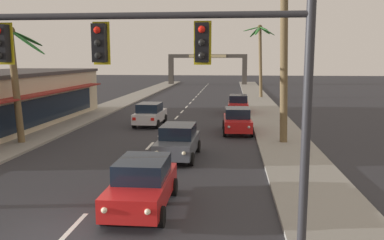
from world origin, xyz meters
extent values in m
plane|color=#2D2D33|center=(0.00, 0.00, 0.00)|extent=(220.00, 220.00, 0.00)
cube|color=gray|center=(7.80, 20.00, 0.07)|extent=(3.20, 110.00, 0.14)
cube|color=gray|center=(-7.80, 20.00, 0.07)|extent=(3.20, 110.00, 0.14)
cube|color=silver|center=(0.00, 0.94, 0.00)|extent=(0.16, 2.00, 0.01)
cube|color=silver|center=(0.00, 4.72, 0.00)|extent=(0.16, 2.00, 0.01)
cube|color=silver|center=(0.00, 8.51, 0.00)|extent=(0.16, 2.00, 0.01)
cube|color=silver|center=(0.00, 12.30, 0.00)|extent=(0.16, 2.00, 0.01)
cube|color=silver|center=(0.00, 16.08, 0.00)|extent=(0.16, 2.00, 0.01)
cube|color=silver|center=(0.00, 19.87, 0.00)|extent=(0.16, 2.00, 0.01)
cube|color=silver|center=(0.00, 23.66, 0.00)|extent=(0.16, 2.00, 0.01)
cube|color=silver|center=(0.00, 27.45, 0.00)|extent=(0.16, 2.00, 0.01)
cube|color=silver|center=(0.00, 31.23, 0.00)|extent=(0.16, 2.00, 0.01)
cube|color=silver|center=(0.00, 35.02, 0.00)|extent=(0.16, 2.00, 0.01)
cube|color=silver|center=(0.00, 38.81, 0.00)|extent=(0.16, 2.00, 0.01)
cube|color=silver|center=(0.00, 42.59, 0.00)|extent=(0.16, 2.00, 0.01)
cube|color=silver|center=(0.00, 46.38, 0.00)|extent=(0.16, 2.00, 0.01)
cube|color=silver|center=(0.00, 50.17, 0.00)|extent=(0.16, 2.00, 0.01)
cube|color=silver|center=(0.00, 53.96, 0.00)|extent=(0.16, 2.00, 0.01)
cube|color=silver|center=(0.00, 57.74, 0.00)|extent=(0.16, 2.00, 0.01)
cube|color=silver|center=(0.00, 61.53, 0.00)|extent=(0.16, 2.00, 0.01)
cube|color=silver|center=(0.00, 65.32, 0.00)|extent=(0.16, 2.00, 0.01)
cube|color=silver|center=(0.00, 69.10, 0.00)|extent=(0.16, 2.00, 0.01)
cylinder|color=#2D2D33|center=(6.44, -0.47, 3.39)|extent=(0.22, 0.22, 6.78)
cylinder|color=#2D2D33|center=(1.44, -0.47, 6.00)|extent=(9.98, 0.16, 0.16)
cube|color=black|center=(3.94, -0.49, 5.36)|extent=(0.32, 0.26, 0.92)
sphere|color=red|center=(3.94, -0.63, 5.66)|extent=(0.17, 0.17, 0.17)
sphere|color=black|center=(3.94, -0.63, 5.36)|extent=(0.17, 0.17, 0.17)
sphere|color=black|center=(3.94, -0.63, 5.06)|extent=(0.17, 0.17, 0.17)
cube|color=yellow|center=(3.94, -0.33, 5.36)|extent=(0.42, 0.03, 1.04)
cube|color=black|center=(1.44, -0.49, 5.36)|extent=(0.32, 0.26, 0.92)
sphere|color=red|center=(1.44, -0.63, 5.66)|extent=(0.17, 0.17, 0.17)
sphere|color=black|center=(1.44, -0.63, 5.36)|extent=(0.17, 0.17, 0.17)
sphere|color=black|center=(1.44, -0.63, 5.06)|extent=(0.17, 0.17, 0.17)
cube|color=yellow|center=(1.44, -0.33, 5.36)|extent=(0.42, 0.03, 1.04)
cube|color=black|center=(-1.05, -0.49, 5.36)|extent=(0.32, 0.26, 0.92)
cube|color=yellow|center=(-1.05, -0.33, 5.36)|extent=(0.42, 0.03, 1.04)
cube|color=red|center=(1.73, 2.55, 0.68)|extent=(1.79, 4.31, 0.72)
cube|color=black|center=(1.73, 2.70, 1.36)|extent=(1.61, 2.21, 0.64)
cylinder|color=black|center=(2.61, 1.14, 0.32)|extent=(0.22, 0.64, 0.64)
cylinder|color=black|center=(0.88, 1.13, 0.32)|extent=(0.22, 0.64, 0.64)
cylinder|color=black|center=(2.59, 3.97, 0.32)|extent=(0.22, 0.64, 0.64)
cylinder|color=black|center=(0.86, 3.96, 0.32)|extent=(0.22, 0.64, 0.64)
sphere|color=#F9EFC6|center=(2.37, 0.38, 0.76)|extent=(0.18, 0.18, 0.18)
sphere|color=#F9EFC6|center=(1.13, 0.38, 0.76)|extent=(0.18, 0.18, 0.18)
cube|color=red|center=(2.38, 4.71, 0.78)|extent=(0.24, 0.06, 0.20)
cube|color=red|center=(1.06, 4.71, 0.78)|extent=(0.24, 0.06, 0.20)
cube|color=#4C515B|center=(1.99, 9.63, 0.68)|extent=(1.88, 4.35, 0.72)
cube|color=black|center=(1.99, 9.78, 1.36)|extent=(1.66, 2.24, 0.64)
cylinder|color=black|center=(2.81, 8.19, 0.32)|extent=(0.24, 0.65, 0.64)
cylinder|color=black|center=(1.08, 8.24, 0.32)|extent=(0.24, 0.65, 0.64)
cylinder|color=black|center=(2.89, 11.03, 0.32)|extent=(0.24, 0.65, 0.64)
cylinder|color=black|center=(1.16, 11.08, 0.32)|extent=(0.24, 0.65, 0.64)
sphere|color=#F9EFC6|center=(2.54, 7.45, 0.76)|extent=(0.18, 0.18, 0.18)
sphere|color=#F9EFC6|center=(1.30, 7.48, 0.76)|extent=(0.18, 0.18, 0.18)
cube|color=red|center=(2.71, 11.77, 0.78)|extent=(0.24, 0.07, 0.20)
cube|color=red|center=(1.39, 11.81, 0.78)|extent=(0.24, 0.07, 0.20)
cube|color=silver|center=(-1.43, 19.51, 0.68)|extent=(1.88, 4.35, 0.72)
cube|color=black|center=(-1.44, 19.36, 1.36)|extent=(1.66, 2.24, 0.64)
cylinder|color=black|center=(-2.26, 20.95, 0.32)|extent=(0.24, 0.65, 0.64)
cylinder|color=black|center=(-0.53, 20.90, 0.32)|extent=(0.24, 0.65, 0.64)
cylinder|color=black|center=(-2.33, 18.11, 0.32)|extent=(0.24, 0.65, 0.64)
cylinder|color=black|center=(-0.61, 18.07, 0.32)|extent=(0.24, 0.65, 0.64)
sphere|color=#B2B2AD|center=(-1.99, 21.69, 0.76)|extent=(0.18, 0.18, 0.18)
sphere|color=#B2B2AD|center=(-0.75, 21.66, 0.76)|extent=(0.18, 0.18, 0.18)
cube|color=red|center=(-2.15, 17.37, 0.78)|extent=(0.24, 0.07, 0.20)
cube|color=red|center=(-0.83, 17.33, 0.78)|extent=(0.24, 0.07, 0.20)
cube|color=red|center=(5.05, 16.94, 0.68)|extent=(1.91, 4.36, 0.72)
cube|color=black|center=(5.05, 17.09, 1.36)|extent=(1.68, 2.25, 0.64)
cylinder|color=black|center=(5.96, 15.56, 0.32)|extent=(0.24, 0.65, 0.64)
cylinder|color=black|center=(4.24, 15.50, 0.32)|extent=(0.24, 0.65, 0.64)
cylinder|color=black|center=(5.86, 18.39, 0.32)|extent=(0.24, 0.65, 0.64)
cylinder|color=black|center=(4.14, 18.33, 0.32)|extent=(0.24, 0.65, 0.64)
sphere|color=#B2B2AD|center=(5.75, 14.80, 0.76)|extent=(0.18, 0.18, 0.18)
sphere|color=#B2B2AD|center=(4.51, 14.75, 0.76)|extent=(0.18, 0.18, 0.18)
cube|color=red|center=(5.64, 19.13, 0.78)|extent=(0.24, 0.07, 0.20)
cube|color=red|center=(4.32, 19.08, 0.78)|extent=(0.24, 0.07, 0.20)
cube|color=red|center=(5.26, 26.72, 0.68)|extent=(1.82, 4.32, 0.72)
cube|color=black|center=(5.26, 26.87, 1.36)|extent=(1.63, 2.22, 0.64)
cylinder|color=black|center=(6.10, 25.29, 0.32)|extent=(0.23, 0.64, 0.64)
cylinder|color=black|center=(4.37, 25.31, 0.32)|extent=(0.23, 0.64, 0.64)
cylinder|color=black|center=(6.14, 28.13, 0.32)|extent=(0.23, 0.64, 0.64)
cylinder|color=black|center=(4.41, 28.15, 0.32)|extent=(0.23, 0.64, 0.64)
sphere|color=#B2B2AD|center=(5.85, 24.54, 0.76)|extent=(0.18, 0.18, 0.18)
sphere|color=#B2B2AD|center=(4.61, 24.56, 0.76)|extent=(0.18, 0.18, 0.18)
cube|color=red|center=(5.95, 28.87, 0.78)|extent=(0.24, 0.06, 0.20)
cube|color=red|center=(4.63, 28.89, 0.78)|extent=(0.24, 0.06, 0.20)
cylinder|color=brown|center=(-7.69, 11.94, 3.23)|extent=(0.70, 0.39, 6.47)
ellipsoid|color=#236028|center=(-6.83, 11.92, 5.88)|extent=(2.11, 0.44, 1.48)
ellipsoid|color=#236028|center=(-7.41, 13.01, 6.15)|extent=(1.25, 2.33, 0.95)
ellipsoid|color=#236028|center=(-8.53, 12.93, 6.32)|extent=(1.71, 2.22, 0.62)
ellipsoid|color=#236028|center=(-7.27, 10.89, 6.31)|extent=(1.52, 2.31, 0.64)
sphere|color=#4C4223|center=(-7.85, 11.94, 6.51)|extent=(0.60, 0.60, 0.60)
cylinder|color=brown|center=(7.58, 13.54, 4.92)|extent=(0.71, 0.43, 9.85)
cylinder|color=brown|center=(8.17, 41.63, 4.37)|extent=(0.74, 0.39, 8.74)
ellipsoid|color=#2D702D|center=(8.92, 41.76, 8.32)|extent=(1.98, 0.66, 1.15)
ellipsoid|color=#2D702D|center=(8.67, 42.35, 8.42)|extent=(1.68, 1.74, 0.95)
ellipsoid|color=#2D702D|center=(7.43, 42.31, 8.24)|extent=(1.50, 1.68, 1.30)
ellipsoid|color=#2D702D|center=(6.97, 41.80, 8.59)|extent=(2.15, 0.74, 0.63)
ellipsoid|color=#2D702D|center=(7.66, 40.78, 8.29)|extent=(1.07, 1.92, 1.21)
ellipsoid|color=#2D702D|center=(8.41, 40.69, 8.54)|extent=(1.21, 2.07, 0.71)
sphere|color=#4C4223|center=(7.99, 41.63, 8.78)|extent=(0.60, 0.60, 0.60)
cube|color=maroon|center=(-7.97, 17.04, 2.64)|extent=(1.00, 18.81, 0.12)
cube|color=black|center=(-8.40, 17.04, 1.40)|extent=(0.06, 17.70, 1.80)
cube|color=#423D38|center=(-6.97, 66.98, 2.53)|extent=(0.90, 0.90, 5.05)
cube|color=#423D38|center=(6.97, 66.98, 2.53)|extent=(0.90, 0.90, 5.05)
cube|color=#423D38|center=(0.00, 66.98, 5.40)|extent=(14.84, 0.60, 0.70)
cube|color=tan|center=(0.00, 66.66, 5.40)|extent=(6.97, 0.08, 0.56)
camera|label=1|loc=(4.66, -10.22, 4.99)|focal=37.96mm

